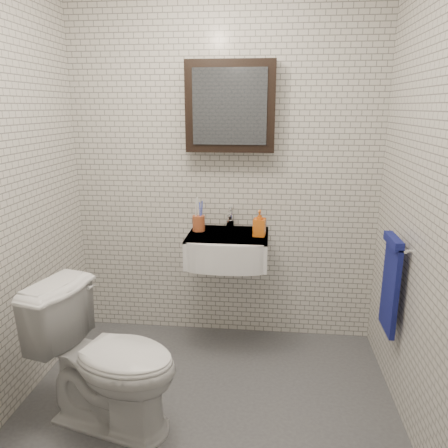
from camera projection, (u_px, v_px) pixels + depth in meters
The scene contains 9 objects.
ground at pixel (206, 414), 2.49m from camera, with size 2.20×2.00×0.01m, color #494A50.
room_shell at pixel (202, 157), 2.11m from camera, with size 2.22×2.02×2.51m.
washbasin at pixel (227, 249), 2.99m from camera, with size 0.55×0.50×0.20m.
faucet at pixel (230, 219), 3.14m from camera, with size 0.06×0.20×0.15m.
mirror_cabinet at pixel (231, 107), 2.93m from camera, with size 0.60×0.15×0.60m.
towel_rail at pixel (391, 281), 2.53m from camera, with size 0.09×0.30×0.58m.
toothbrush_cup at pixel (199, 222), 3.08m from camera, with size 0.11×0.11×0.24m.
soap_bottle at pixel (259, 223), 2.95m from camera, with size 0.08×0.08×0.18m, color orange.
toilet at pixel (108, 359), 2.33m from camera, with size 0.44×0.78×0.80m, color white.
Camera 1 is at (0.33, -2.10, 1.70)m, focal length 35.00 mm.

